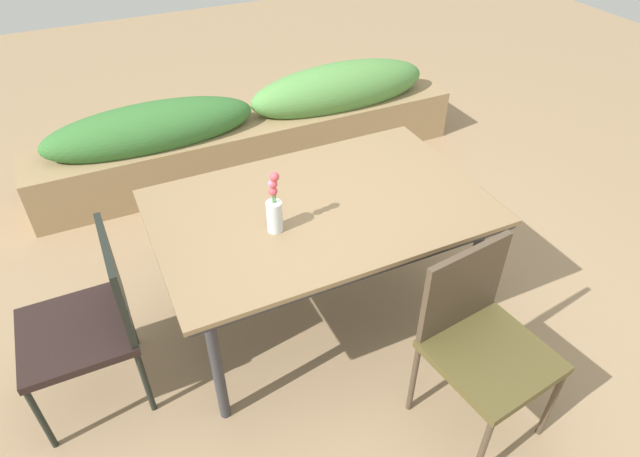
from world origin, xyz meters
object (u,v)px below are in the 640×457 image
at_px(chair_near_right, 480,335).
at_px(chair_end_left, 91,316).
at_px(flower_vase, 274,209).
at_px(dining_table, 320,214).
at_px(planter_box, 255,128).

height_order(chair_near_right, chair_end_left, chair_near_right).
bearing_deg(chair_end_left, chair_near_right, -119.87).
distance_m(chair_near_right, flower_vase, 1.06).
xyz_separation_m(chair_near_right, chair_end_left, (-1.51, 0.86, -0.03)).
distance_m(dining_table, flower_vase, 0.34).
bearing_deg(dining_table, chair_near_right, -67.53).
distance_m(chair_near_right, planter_box, 2.56).
xyz_separation_m(dining_table, flower_vase, (-0.27, -0.09, 0.18)).
height_order(dining_table, flower_vase, flower_vase).
bearing_deg(chair_near_right, flower_vase, -58.21).
bearing_deg(flower_vase, chair_near_right, -50.93).
relative_size(dining_table, flower_vase, 5.23).
height_order(dining_table, chair_near_right, chair_near_right).
relative_size(chair_near_right, chair_end_left, 1.04).
relative_size(chair_end_left, planter_box, 0.27).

